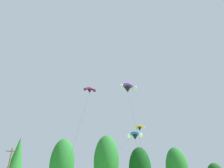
{
  "coord_description": "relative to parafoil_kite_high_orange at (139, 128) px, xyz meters",
  "views": [
    {
      "loc": [
        -0.75,
        1.7,
        2.58
      ],
      "look_at": [
        1.18,
        25.61,
        15.28
      ],
      "focal_mm": 33.21,
      "sensor_mm": 36.0,
      "label": 1
    }
  ],
  "objects": [
    {
      "name": "parafoil_kite_low_blue_white",
      "position": [
        -1.52,
        -3.09,
        -2.15
      ],
      "size": [
        2.86,
        12.65,
        10.19
      ],
      "color": "blue"
    },
    {
      "name": "treeline_tree_d",
      "position": [
        -15.65,
        15.39,
        -4.47
      ],
      "size": [
        5.73,
        5.73,
        14.54
      ],
      "color": "#472D19",
      "rests_on": "ground_plane"
    },
    {
      "name": "parafoil_kite_mid_purple",
      "position": [
        -2.91,
        -5.98,
        5.24
      ],
      "size": [
        3.53,
        9.55,
        17.77
      ],
      "color": "purple"
    },
    {
      "name": "parafoil_kite_far_magenta",
      "position": [
        -9.44,
        -2.8,
        6.1
      ],
      "size": [
        3.07,
        14.43,
        18.41
      ],
      "color": "#D12893"
    },
    {
      "name": "parafoil_kite_high_orange",
      "position": [
        0.0,
        0.0,
        0.0
      ],
      "size": [
        12.31,
        17.22,
        12.21
      ],
      "color": "orange"
    },
    {
      "name": "treeline_tree_c",
      "position": [
        -26.24,
        15.38,
        -3.96
      ],
      "size": [
        4.87,
        4.87,
        14.88
      ],
      "color": "#472D19",
      "rests_on": "ground_plane"
    },
    {
      "name": "treeline_tree_e",
      "position": [
        -5.28,
        14.43,
        -3.98
      ],
      "size": [
        5.95,
        5.95,
        15.35
      ],
      "color": "#472D19",
      "rests_on": "ground_plane"
    }
  ]
}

